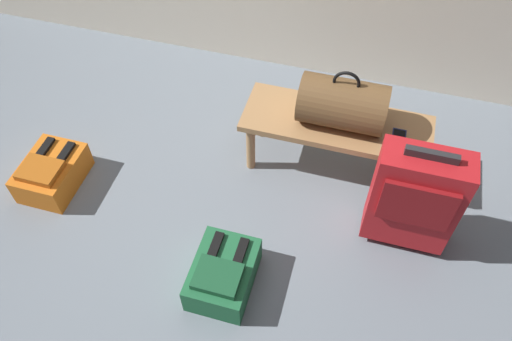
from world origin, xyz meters
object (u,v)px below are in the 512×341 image
Objects in this scene: bench at (336,128)px; duffel_bag_brown at (343,104)px; suitcase_upright_red at (414,198)px; backpack_green at (223,274)px; backpack_orange at (52,172)px; cell_phone at (398,139)px.

bench is 2.27× the size of duffel_bag_brown.
backpack_green is (-0.80, -0.50, -0.25)m from suitcase_upright_red.
duffel_bag_brown reaches higher than suitcase_upright_red.
duffel_bag_brown reaches higher than backpack_orange.
backpack_green is 1.15m from backpack_orange.
duffel_bag_brown is 1.04m from backpack_green.
cell_phone reaches higher than backpack_green.
duffel_bag_brown reaches higher than bench.
suitcase_upright_red reaches higher than bench.
bench is 0.33m from cell_phone.
duffel_bag_brown is 1.62m from backpack_orange.
cell_phone is at bearing 15.81° from backpack_orange.
duffel_bag_brown is at bearing 137.96° from suitcase_upright_red.
suitcase_upright_red is 0.97m from backpack_green.
backpack_green is 1.00× the size of backpack_orange.
backpack_green and backpack_orange have the same top height.
cell_phone is 1.11m from backpack_green.
cell_phone reaches higher than backpack_orange.
backpack_orange is at bearing -159.50° from duffel_bag_brown.
bench is at bearing 67.83° from backpack_green.
backpack_green is at bearing -112.77° from duffel_bag_brown.
cell_phone is (0.32, -0.05, 0.06)m from bench.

